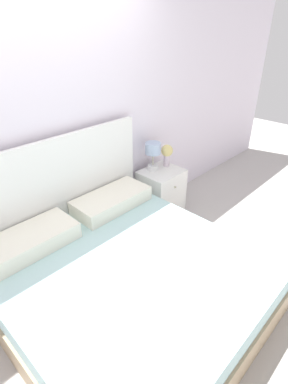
{
  "coord_description": "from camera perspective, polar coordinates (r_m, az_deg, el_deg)",
  "views": [
    {
      "loc": [
        -1.14,
        -2.2,
        2.08
      ],
      "look_at": [
        0.6,
        -0.52,
        0.69
      ],
      "focal_mm": 28.0,
      "sensor_mm": 36.0,
      "label": 1
    }
  ],
  "objects": [
    {
      "name": "ground_plane",
      "position": [
        3.23,
        -14.52,
        -11.32
      ],
      "size": [
        12.0,
        12.0,
        0.0
      ],
      "primitive_type": "plane",
      "color": "#BCB7B2"
    },
    {
      "name": "wall_back",
      "position": [
        2.66,
        -18.94,
        11.22
      ],
      "size": [
        8.0,
        0.06,
        2.6
      ],
      "color": "white",
      "rests_on": "ground_plane"
    },
    {
      "name": "bed",
      "position": [
        2.51,
        -4.1,
        -15.97
      ],
      "size": [
        1.84,
        1.9,
        1.24
      ],
      "color": "tan",
      "rests_on": "ground_plane"
    },
    {
      "name": "nightstand",
      "position": [
        3.55,
        3.23,
        -0.31
      ],
      "size": [
        0.47,
        0.42,
        0.6
      ],
      "color": "white",
      "rests_on": "ground_plane"
    },
    {
      "name": "table_lamp",
      "position": [
        3.35,
        1.73,
        7.62
      ],
      "size": [
        0.17,
        0.17,
        0.32
      ],
      "color": "white",
      "rests_on": "nightstand"
    },
    {
      "name": "flower_vase",
      "position": [
        3.48,
        4.4,
        7.47
      ],
      "size": [
        0.14,
        0.14,
        0.26
      ],
      "color": "silver",
      "rests_on": "nightstand"
    }
  ]
}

